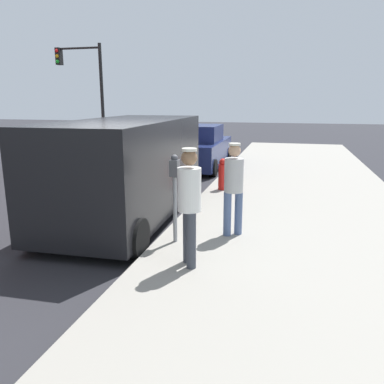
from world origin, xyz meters
name	(u,v)px	position (x,y,z in m)	size (l,w,h in m)	color
ground_plane	(124,228)	(0.00, 0.00, 0.00)	(80.00, 80.00, 0.00)	#2D2D33
sidewalk_slab	(302,240)	(3.50, 0.00, 0.07)	(5.00, 32.00, 0.15)	#9E998E
parking_meter_near	(175,183)	(1.35, -0.82, 1.18)	(0.14, 0.18, 1.52)	gray
pedestrian_in_white	(189,200)	(1.84, -1.72, 1.15)	(0.34, 0.34, 1.74)	#383D47
pedestrian_in_gray	(234,183)	(2.26, -0.23, 1.11)	(0.34, 0.34, 1.67)	#4C608C
parked_van	(128,167)	(-0.15, 0.69, 1.15)	(2.25, 5.25, 2.15)	black
parked_sedan_ahead	(199,149)	(-0.18, 7.47, 0.75)	(1.97, 4.41, 1.65)	navy
traffic_light_corner	(85,80)	(-6.69, 10.80, 3.52)	(2.48, 0.42, 5.20)	black
fire_hydrant	(223,175)	(1.45, 3.37, 0.57)	(0.24, 0.24, 0.86)	red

